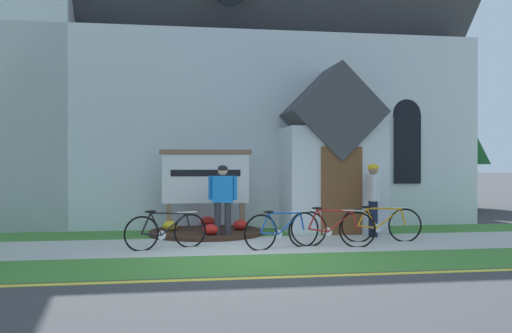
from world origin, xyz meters
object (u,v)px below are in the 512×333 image
bicycle_red (332,228)px  roadside_conifer (436,110)px  bicycle_silver (381,224)px  bicycle_yellow (282,230)px  bicycle_white (166,231)px  church_sign (206,179)px  cyclist_in_red_jersey (223,196)px  cyclist_in_green_jersey (373,194)px

bicycle_red → roadside_conifer: roadside_conifer is taller
bicycle_silver → roadside_conifer: 10.33m
bicycle_yellow → bicycle_white: 2.32m
bicycle_silver → bicycle_white: bearing=-176.2°
church_sign → bicycle_white: size_ratio=1.37×
cyclist_in_red_jersey → bicycle_yellow: bearing=-56.1°
bicycle_white → bicycle_yellow: bearing=-7.4°
church_sign → cyclist_in_green_jersey: 4.01m
church_sign → bicycle_yellow: (1.36, -2.64, -0.95)m
bicycle_white → bicycle_red: bearing=-3.5°
church_sign → cyclist_in_red_jersey: (0.31, -1.08, -0.36)m
church_sign → roadside_conifer: (9.05, 6.13, 2.39)m
bicycle_red → bicycle_white: 3.37m
cyclist_in_red_jersey → bicycle_silver: bearing=-15.8°
bicycle_red → bicycle_yellow: (-1.07, -0.10, -0.01)m
church_sign → bicycle_silver: size_ratio=1.26×
bicycle_white → roadside_conifer: (9.99, 8.47, 3.35)m
bicycle_red → bicycle_silver: 1.35m
cyclist_in_green_jersey → roadside_conifer: (5.25, 7.35, 2.73)m
cyclist_in_red_jersey → church_sign: bearing=106.2°
bicycle_red → bicycle_silver: size_ratio=0.93×
bicycle_yellow → roadside_conifer: (7.69, 8.77, 3.34)m
bicycle_silver → bicycle_red: bearing=-157.9°
bicycle_white → cyclist_in_green_jersey: 4.91m
roadside_conifer → bicycle_white: bearing=-139.7°
cyclist_in_red_jersey → roadside_conifer: roadside_conifer is taller
church_sign → bicycle_white: (-0.94, -2.34, -0.97)m
bicycle_yellow → cyclist_in_red_jersey: size_ratio=0.99×
bicycle_yellow → bicycle_white: bicycle_white is taller
roadside_conifer → church_sign: bearing=-145.9°
bicycle_red → cyclist_in_green_jersey: 2.00m
bicycle_silver → cyclist_in_green_jersey: size_ratio=1.05×
church_sign → bicycle_white: church_sign is taller
bicycle_yellow → cyclist_in_green_jersey: (2.44, 1.42, 0.62)m
cyclist_in_red_jersey → roadside_conifer: (8.74, 7.21, 2.75)m
bicycle_white → cyclist_in_red_jersey: cyclist_in_red_jersey is taller
bicycle_silver → bicycle_white: (-4.62, -0.30, -0.02)m
church_sign → roadside_conifer: bearing=34.1°
church_sign → cyclist_in_green_jersey: size_ratio=1.32×
bicycle_silver → bicycle_yellow: bicycle_silver is taller
bicycle_yellow → cyclist_in_green_jersey: cyclist_in_green_jersey is taller
church_sign → roadside_conifer: size_ratio=0.38×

